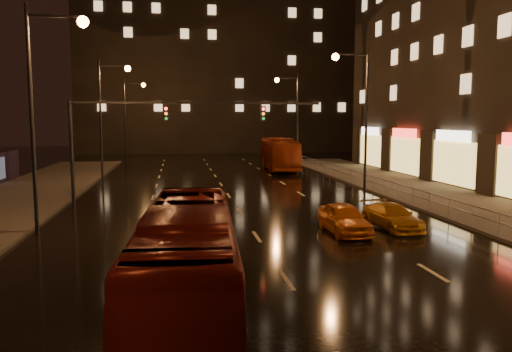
{
  "coord_description": "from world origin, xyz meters",
  "views": [
    {
      "loc": [
        -3.37,
        -11.06,
        5.09
      ],
      "look_at": [
        0.2,
        11.5,
        2.5
      ],
      "focal_mm": 35.0,
      "sensor_mm": 36.0,
      "label": 1
    }
  ],
  "objects_px": {
    "taxi_near": "(344,218)",
    "taxi_far": "(392,216)",
    "bus_curb": "(279,154)",
    "bus_red": "(188,258)"
  },
  "relations": [
    {
      "from": "taxi_near",
      "to": "taxi_far",
      "type": "distance_m",
      "value": 2.6
    },
    {
      "from": "bus_red",
      "to": "bus_curb",
      "type": "bearing_deg",
      "value": 78.29
    },
    {
      "from": "taxi_near",
      "to": "taxi_far",
      "type": "height_order",
      "value": "taxi_near"
    },
    {
      "from": "taxi_far",
      "to": "bus_red",
      "type": "bearing_deg",
      "value": -144.11
    },
    {
      "from": "taxi_far",
      "to": "taxi_near",
      "type": "bearing_deg",
      "value": -173.29
    },
    {
      "from": "taxi_near",
      "to": "bus_curb",
      "type": "bearing_deg",
      "value": 83.66
    },
    {
      "from": "bus_curb",
      "to": "taxi_far",
      "type": "distance_m",
      "value": 28.29
    },
    {
      "from": "bus_red",
      "to": "bus_curb",
      "type": "xyz_separation_m",
      "value": [
        10.07,
        36.93,
        0.2
      ]
    },
    {
      "from": "bus_red",
      "to": "bus_curb",
      "type": "relative_size",
      "value": 0.88
    },
    {
      "from": "taxi_near",
      "to": "bus_red",
      "type": "bearing_deg",
      "value": -131.98
    }
  ]
}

